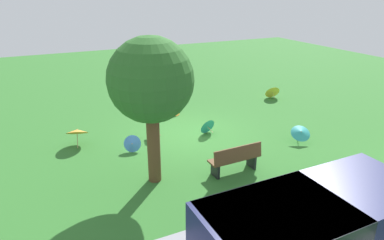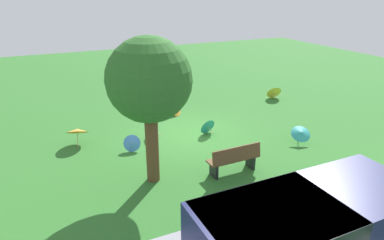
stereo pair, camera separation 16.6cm
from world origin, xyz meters
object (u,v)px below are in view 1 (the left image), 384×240
Objects in this scene: shade_tree at (151,82)px; parasol_yellow_1 at (272,91)px; parasol_orange_0 at (174,108)px; parasol_teal_1 at (207,126)px; parasol_pink_0 at (151,132)px; parasol_teal_0 at (301,132)px; park_bench at (236,159)px; parasol_blue_1 at (159,98)px; parasol_orange_1 at (77,131)px; parasol_blue_0 at (132,144)px; van_dark at (308,228)px.

shade_tree is 4.98× the size of parasol_yellow_1.
parasol_orange_0 is 1.38× the size of parasol_teal_1.
parasol_teal_0 is at bearing 152.48° from parasol_pink_0.
park_bench is at bearing 78.58° from parasol_teal_1.
parasol_orange_1 is at bearing 34.48° from parasol_blue_1.
parasol_blue_1 reaches higher than parasol_blue_0.
parasol_yellow_1 is (-2.37, -4.71, -0.05)m from parasol_teal_0.
parasol_teal_1 is 0.73× the size of parasol_orange_1.
parasol_pink_0 is 0.86× the size of parasol_yellow_1.
parasol_pink_0 reaches higher than parasol_orange_0.
parasol_orange_1 reaches higher than parasol_blue_1.
parasol_orange_0 is (-0.14, 1.42, -0.05)m from parasol_blue_1.
parasol_pink_0 is 0.76× the size of parasol_orange_1.
parasol_blue_1 is (-2.48, -4.07, 0.08)m from parasol_blue_0.
parasol_blue_1 is at bearing -121.29° from parasol_blue_0.
parasol_pink_0 is at bearing -83.75° from van_dark.
parasol_orange_1 is (3.93, -3.99, 0.06)m from park_bench.
parasol_blue_0 is 8.44m from parasol_yellow_1.
parasol_orange_0 is at bearing -92.76° from park_bench.
parasol_yellow_1 is 1.23× the size of parasol_teal_1.
van_dark is 11.21m from parasol_yellow_1.
parasol_pink_0 is 7.44m from parasol_yellow_1.
parasol_yellow_1 is at bearing 167.24° from parasol_blue_1.
parasol_orange_1 is at bearing -67.46° from van_dark.
van_dark is at bearing 78.74° from parasol_teal_1.
shade_tree is at bearing 68.54° from parasol_blue_1.
parasol_teal_1 is at bearing -174.35° from parasol_blue_0.
parasol_teal_0 is 1.24× the size of parasol_pink_0.
parasol_teal_0 is at bearing 63.29° from parasol_yellow_1.
park_bench is at bearing 44.69° from parasol_yellow_1.
shade_tree is at bearing 61.55° from parasol_orange_0.
parasol_blue_1 is 1.24× the size of parasol_teal_1.
van_dark is 1.13× the size of shade_tree.
parasol_teal_1 is (-0.35, 2.36, -0.00)m from parasol_orange_0.
parasol_pink_0 is at bearing -65.44° from park_bench.
parasol_teal_1 is (-2.90, -2.35, -2.60)m from shade_tree.
parasol_orange_1 is (4.04, 2.78, 0.16)m from parasol_blue_1.
park_bench is 3.05m from parasol_teal_1.
parasol_teal_1 is (-0.60, -2.99, -0.16)m from park_bench.
parasol_teal_0 is 5.41m from parasol_orange_0.
van_dark is 7.06m from parasol_pink_0.
parasol_yellow_1 reaches higher than parasol_teal_0.
parasol_yellow_1 is (-5.59, -5.53, -0.12)m from park_bench.
parasol_teal_0 reaches higher than parasol_pink_0.
van_dark reaches higher than parasol_teal_1.
park_bench is 3.41m from shade_tree.
shade_tree is 4.43m from parasol_orange_1.
park_bench is 5.36m from parasol_orange_0.
parasol_teal_0 is (-3.95, -4.53, -0.52)m from van_dark.
parasol_yellow_1 is at bearing -153.01° from parasol_teal_1.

